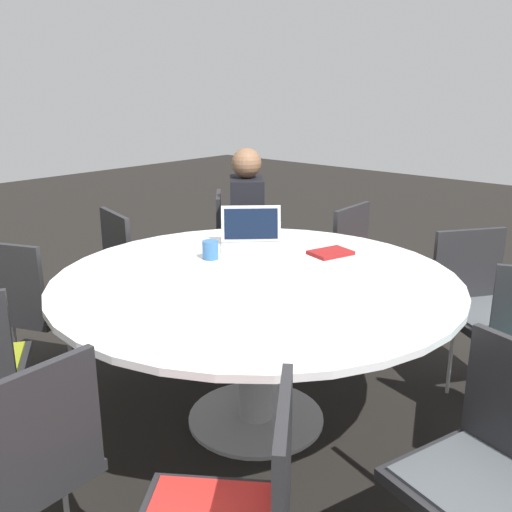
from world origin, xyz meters
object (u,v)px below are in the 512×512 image
Objects in this scene: chair_0 at (237,240)px; chair_2 at (28,300)px; coffee_cup at (210,250)px; chair_6 at (494,461)px; spiral_notebook at (331,253)px; chair_8 at (479,298)px; chair_1 at (137,263)px; laptop at (251,236)px; chair_4 at (17,461)px; chair_9 at (367,261)px; person_0 at (249,222)px.

chair_2 is at bearing -43.90° from chair_0.
chair_0 is at bearing -52.56° from coffee_cup.
spiral_notebook is at bearing -18.61° from chair_6.
coffee_cup is at bearing -10.58° from chair_8.
chair_1 is 0.93m from coffee_cup.
laptop is at bearing 20.68° from spiral_notebook.
chair_2 is 1.43m from chair_4.
spiral_notebook is (1.16, -0.82, 0.25)m from chair_6.
chair_9 is (-1.09, -1.01, 0.00)m from chair_1.
chair_8 is (-0.52, -2.31, 0.00)m from chair_4.
chair_1 is 1.00× the size of chair_9.
person_0 reaches higher than chair_2.
coffee_cup is at bearing 2.45° from chair_1.
chair_0 is 1.62m from chair_2.
chair_0 is 2.63m from chair_4.
chair_9 is 1.24m from coffee_cup.
laptop is at bearing 14.01° from chair_4.
laptop is (-0.77, 0.69, 0.30)m from chair_0.
spiral_notebook is (-1.17, -1.09, 0.25)m from chair_2.
laptop is 1.59× the size of spiral_notebook.
person_0 is 0.80m from laptop.
chair_2 is 1.54m from person_0.
chair_9 reaches higher than spiral_notebook.
chair_1 is 2.20× the size of laptop.
chair_1 and chair_8 have the same top height.
chair_6 is at bearing -16.82° from chair_2.
chair_0 is 1.01m from chair_9.
laptop reaches higher than chair_1.
person_0 is at bearing 58.40° from chair_2.
chair_4 is 9.04× the size of coffee_cup.
spiral_notebook is at bearing -13.44° from chair_8.
chair_0 is at bearing 93.75° from laptop.
chair_6 is 1.00× the size of chair_8.
laptop is at bearing -20.94° from chair_8.
chair_8 is 1.27m from laptop.
chair_9 is at bearing -32.10° from chair_6.
chair_2 and chair_4 have the same top height.
chair_2 is at bearing -31.79° from chair_9.
chair_9 is (0.79, -0.18, 0.00)m from chair_8.
coffee_cup is (0.42, 0.47, 0.04)m from spiral_notebook.
chair_8 and chair_9 have the same top height.
laptop reaches higher than chair_2.
coffee_cup is at bearing -12.92° from person_0.
laptop is (-0.54, 0.58, 0.10)m from person_0.
chair_1 is at bearing -68.79° from person_0.
chair_1 is 2.06m from chair_8.
chair_0 reaches higher than spiral_notebook.
chair_4 is 2.20× the size of laptop.
chair_9 is 0.78m from spiral_notebook.
chair_9 is at bearing -75.03° from spiral_notebook.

